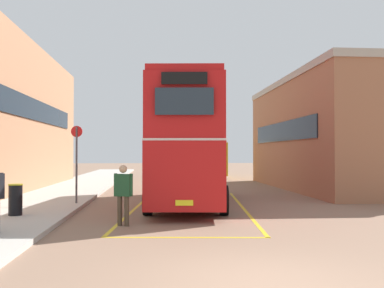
{
  "coord_description": "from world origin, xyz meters",
  "views": [
    {
      "loc": [
        -1.69,
        -6.8,
        2.09
      ],
      "look_at": [
        0.0,
        14.54,
        2.52
      ],
      "focal_mm": 40.8,
      "sensor_mm": 36.0,
      "label": 1
    }
  ],
  "objects_px": {
    "double_decker_bus": "(188,142)",
    "pedestrian_boarding": "(123,190)",
    "litter_bin": "(15,200)",
    "bus_stop_sign": "(77,157)",
    "single_deck_bus": "(201,158)"
  },
  "relations": [
    {
      "from": "single_deck_bus",
      "to": "pedestrian_boarding",
      "type": "height_order",
      "value": "single_deck_bus"
    },
    {
      "from": "double_decker_bus",
      "to": "pedestrian_boarding",
      "type": "relative_size",
      "value": 5.74
    },
    {
      "from": "litter_bin",
      "to": "bus_stop_sign",
      "type": "bearing_deg",
      "value": 68.51
    },
    {
      "from": "double_decker_bus",
      "to": "pedestrian_boarding",
      "type": "xyz_separation_m",
      "value": [
        -2.19,
        -4.98,
        -1.5
      ]
    },
    {
      "from": "double_decker_bus",
      "to": "litter_bin",
      "type": "relative_size",
      "value": 10.22
    },
    {
      "from": "pedestrian_boarding",
      "to": "litter_bin",
      "type": "bearing_deg",
      "value": 157.72
    },
    {
      "from": "pedestrian_boarding",
      "to": "bus_stop_sign",
      "type": "xyz_separation_m",
      "value": [
        -2.17,
        4.65,
        0.91
      ]
    },
    {
      "from": "litter_bin",
      "to": "bus_stop_sign",
      "type": "distance_m",
      "value": 3.72
    },
    {
      "from": "double_decker_bus",
      "to": "pedestrian_boarding",
      "type": "height_order",
      "value": "double_decker_bus"
    },
    {
      "from": "single_deck_bus",
      "to": "pedestrian_boarding",
      "type": "relative_size",
      "value": 5.77
    },
    {
      "from": "pedestrian_boarding",
      "to": "bus_stop_sign",
      "type": "bearing_deg",
      "value": 114.96
    },
    {
      "from": "litter_bin",
      "to": "bus_stop_sign",
      "type": "relative_size",
      "value": 0.33
    },
    {
      "from": "single_deck_bus",
      "to": "litter_bin",
      "type": "relative_size",
      "value": 10.28
    },
    {
      "from": "single_deck_bus",
      "to": "pedestrian_boarding",
      "type": "xyz_separation_m",
      "value": [
        -4.79,
        -25.3,
        -0.63
      ]
    },
    {
      "from": "double_decker_bus",
      "to": "bus_stop_sign",
      "type": "relative_size",
      "value": 3.33
    }
  ]
}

